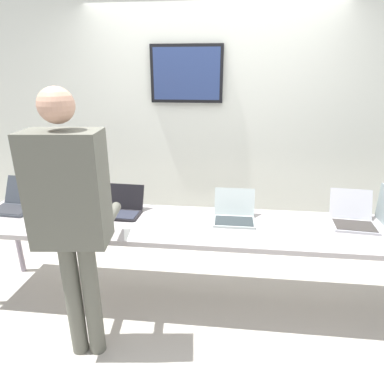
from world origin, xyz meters
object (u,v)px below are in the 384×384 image
at_px(person, 71,208).
at_px(laptop_station_0, 17,202).
at_px(laptop_station_3, 353,217).
at_px(workbench, 201,229).
at_px(laptop_station_1, 120,207).
at_px(laptop_station_2, 234,214).

bearing_deg(person, laptop_station_0, 139.98).
relative_size(laptop_station_0, person, 0.22).
xyz_separation_m(laptop_station_3, person, (-1.94, -0.76, 0.31)).
bearing_deg(laptop_station_0, workbench, -4.98).
relative_size(laptop_station_3, person, 0.21).
distance_m(laptop_station_0, person, 1.23).
relative_size(laptop_station_0, laptop_station_1, 1.02).
xyz_separation_m(laptop_station_0, laptop_station_2, (1.91, -0.04, -0.00)).
height_order(laptop_station_2, person, person).
bearing_deg(workbench, laptop_station_3, 6.63).
bearing_deg(laptop_station_0, laptop_station_2, -1.10).
height_order(workbench, laptop_station_3, laptop_station_3).
relative_size(laptop_station_2, laptop_station_3, 0.86).
bearing_deg(person, workbench, 40.03).
height_order(laptop_station_1, laptop_station_3, laptop_station_3).
xyz_separation_m(laptop_station_1, laptop_station_2, (0.97, -0.03, 0.00)).
xyz_separation_m(laptop_station_2, person, (-1.00, -0.73, 0.31)).
bearing_deg(laptop_station_2, laptop_station_3, 1.96).
distance_m(workbench, laptop_station_2, 0.30).
xyz_separation_m(laptop_station_0, laptop_station_1, (0.94, -0.01, -0.01)).
height_order(workbench, laptop_station_1, laptop_station_1).
bearing_deg(laptop_station_0, person, -40.02).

